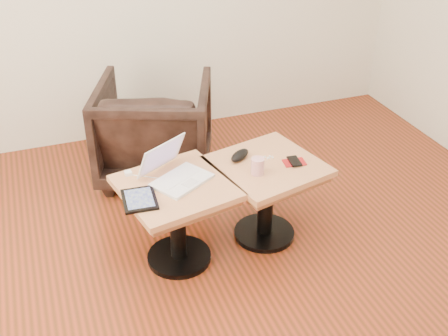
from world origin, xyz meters
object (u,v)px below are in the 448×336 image
object	(u,v)px
side_table_left	(177,204)
armchair	(155,129)
side_table_right	(266,182)
laptop	(175,172)
striped_cup	(258,166)

from	to	relation	value
side_table_left	armchair	distance (m)	1.03
side_table_left	side_table_right	world-z (taller)	same
armchair	side_table_left	bearing A→B (deg)	104.50
side_table_left	side_table_right	bearing A→B (deg)	-7.68
laptop	side_table_right	bearing A→B (deg)	-33.11
side_table_left	striped_cup	distance (m)	0.51
laptop	armchair	bearing A→B (deg)	52.79
striped_cup	armchair	distance (m)	1.14
side_table_left	side_table_right	distance (m)	0.58
laptop	striped_cup	size ratio (longest dim) A/B	4.37
side_table_left	armchair	bearing A→B (deg)	71.45
laptop	striped_cup	xyz separation A→B (m)	(0.46, -0.11, 0.01)
side_table_right	armchair	bearing A→B (deg)	101.23
laptop	armchair	distance (m)	0.99
laptop	striped_cup	world-z (taller)	laptop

